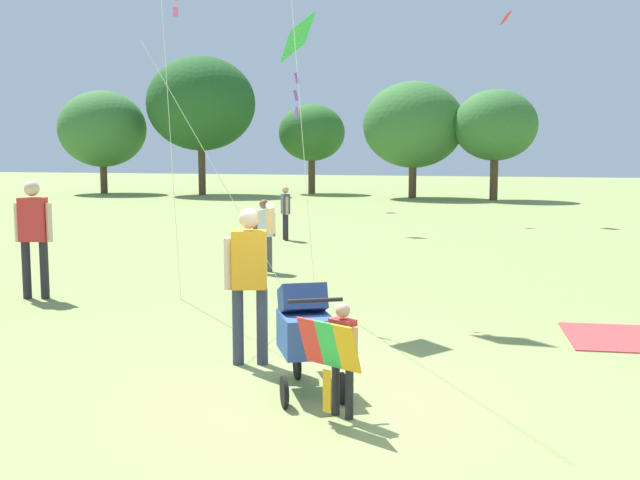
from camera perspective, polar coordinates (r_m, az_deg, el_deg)
ground_plane at (r=6.96m, az=0.04°, el=-12.02°), size 120.00×120.00×0.00m
treeline_distant at (r=36.16m, az=3.57°, el=9.13°), size 40.64×6.56×6.90m
child_with_butterfly_kite at (r=6.37m, az=1.52°, el=-8.28°), size 0.59×0.46×0.98m
person_adult_flyer at (r=7.90m, az=-5.34°, el=-2.34°), size 0.54×0.60×1.72m
stroller at (r=7.05m, az=-1.17°, el=-6.63°), size 0.83×1.09×1.03m
kite_blue_high at (r=10.17m, az=-1.97°, el=14.18°), size 1.80×1.68×4.06m
person_red_shirt at (r=13.93m, az=-4.23°, el=0.80°), size 0.35×0.32×1.35m
person_sitting_far at (r=12.17m, az=-20.79°, el=0.73°), size 0.56×0.32×1.79m
person_couple_left at (r=18.87m, az=-2.62°, el=2.38°), size 0.30×0.38×1.35m
picnic_blanket at (r=9.83m, az=21.79°, el=-6.85°), size 1.42×1.52×0.02m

